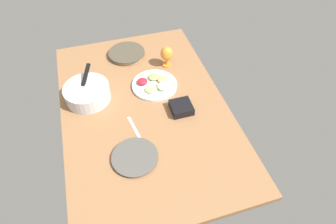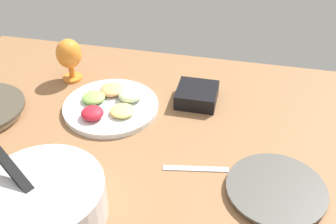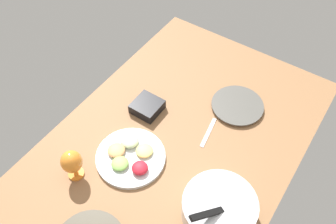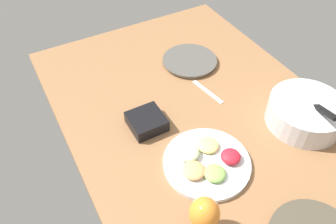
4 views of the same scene
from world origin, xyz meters
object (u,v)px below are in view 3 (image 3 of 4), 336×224
at_px(fruit_platter, 130,156).
at_px(square_bowl_black, 147,106).
at_px(hurricane_glass_orange, 72,162).
at_px(mixing_bowl, 219,208).
at_px(dinner_plate_left, 237,106).

height_order(fruit_platter, square_bowl_black, same).
height_order(fruit_platter, hurricane_glass_orange, hurricane_glass_orange).
distance_m(mixing_bowl, hurricane_glass_orange, 0.62).
height_order(dinner_plate_left, mixing_bowl, mixing_bowl).
height_order(mixing_bowl, fruit_platter, mixing_bowl).
relative_size(dinner_plate_left, square_bowl_black, 1.95).
bearing_deg(mixing_bowl, dinner_plate_left, -160.47).
distance_m(fruit_platter, hurricane_glass_orange, 0.26).
xyz_separation_m(mixing_bowl, hurricane_glass_orange, (0.18, -0.59, 0.04)).
relative_size(fruit_platter, hurricane_glass_orange, 1.99).
bearing_deg(dinner_plate_left, mixing_bowl, 19.53).
bearing_deg(mixing_bowl, fruit_platter, -91.44).
bearing_deg(hurricane_glass_orange, square_bowl_black, 174.78).
xyz_separation_m(dinner_plate_left, mixing_bowl, (0.54, 0.19, 0.04)).
relative_size(dinner_plate_left, mixing_bowl, 0.87).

